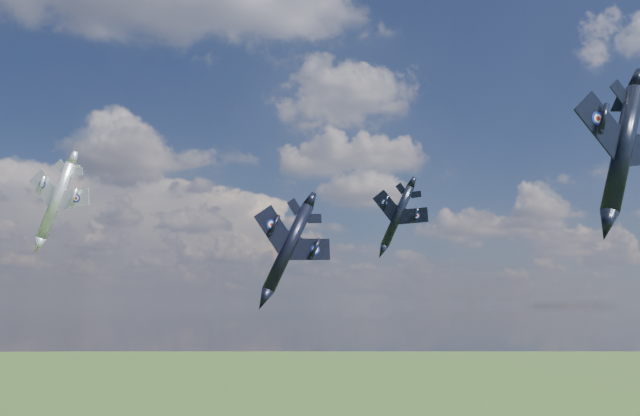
{
  "coord_description": "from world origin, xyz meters",
  "views": [
    {
      "loc": [
        3.26,
        -57.57,
        71.85
      ],
      "look_at": [
        9.95,
        11.65,
        82.82
      ],
      "focal_mm": 35.0,
      "sensor_mm": 36.0,
      "label": 1
    }
  ],
  "objects_px": {
    "jet_lead_navy": "(288,247)",
    "jet_right_navy": "(623,149)",
    "jet_high_navy": "(398,216)",
    "jet_left_silver": "(56,200)"
  },
  "relations": [
    {
      "from": "jet_lead_navy",
      "to": "jet_right_navy",
      "type": "relative_size",
      "value": 1.0
    },
    {
      "from": "jet_high_navy",
      "to": "jet_left_silver",
      "type": "distance_m",
      "value": 45.63
    },
    {
      "from": "jet_lead_navy",
      "to": "jet_high_navy",
      "type": "xyz_separation_m",
      "value": [
        16.64,
        18.8,
        6.44
      ]
    },
    {
      "from": "jet_right_navy",
      "to": "jet_left_silver",
      "type": "relative_size",
      "value": 1.13
    },
    {
      "from": "jet_high_navy",
      "to": "jet_left_silver",
      "type": "xyz_separation_m",
      "value": [
        -43.94,
        -12.28,
        -0.5
      ]
    },
    {
      "from": "jet_right_navy",
      "to": "jet_high_navy",
      "type": "relative_size",
      "value": 1.15
    },
    {
      "from": "jet_lead_navy",
      "to": "jet_high_navy",
      "type": "bearing_deg",
      "value": 29.71
    },
    {
      "from": "jet_right_navy",
      "to": "jet_lead_navy",
      "type": "bearing_deg",
      "value": 123.04
    },
    {
      "from": "jet_right_navy",
      "to": "jet_high_navy",
      "type": "distance_m",
      "value": 43.96
    },
    {
      "from": "jet_lead_navy",
      "to": "jet_right_navy",
      "type": "distance_m",
      "value": 35.27
    }
  ]
}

